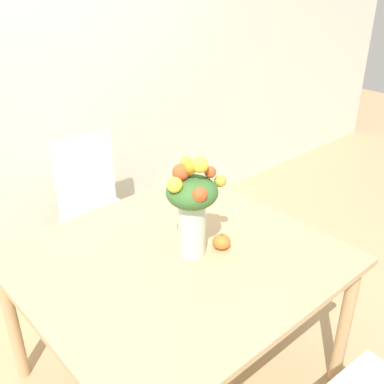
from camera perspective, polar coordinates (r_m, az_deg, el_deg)
name	(u,v)px	position (r m, az deg, el deg)	size (l,w,h in m)	color
ground_plane	(178,376)	(2.48, -1.75, -22.28)	(12.00, 12.00, 0.00)	tan
wall_back	(21,66)	(2.87, -20.91, 14.77)	(8.00, 0.06, 2.70)	silver
dining_table	(176,272)	(2.03, -2.01, -10.07)	(1.29, 1.19, 0.74)	tan
flower_vase	(192,205)	(1.87, 0.01, -1.66)	(0.27, 0.22, 0.46)	#B2CCBC
pumpkin	(222,242)	(2.01, 3.77, -6.31)	(0.08, 0.08, 0.08)	orange
dining_chair_near_window	(98,211)	(2.88, -11.79, -2.36)	(0.43, 0.43, 0.96)	white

